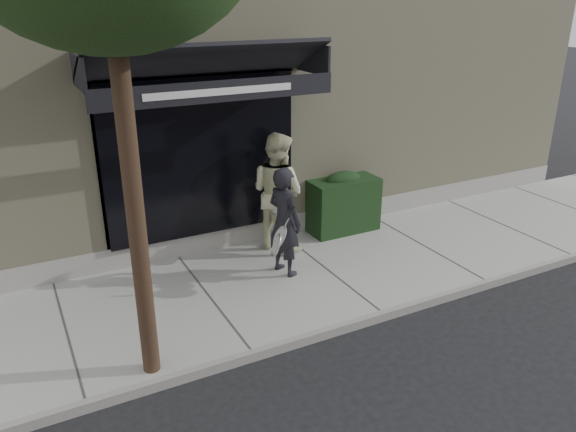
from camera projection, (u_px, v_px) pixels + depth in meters
ground at (325, 274)px, 9.18m from camera, size 80.00×80.00×0.00m
sidewalk at (325, 271)px, 9.16m from camera, size 20.00×3.00×0.12m
curb at (382, 316)px, 7.88m from camera, size 20.00×0.10×0.14m
building_facade at (211, 69)px, 12.25m from camera, size 14.30×8.04×5.64m
hedge at (342, 202)px, 10.44m from camera, size 1.30×0.70×1.14m
pedestrian_front at (284, 222)px, 8.69m from camera, size 0.74×0.94×1.75m
pedestrian_back at (277, 192)px, 9.54m from camera, size 1.11×1.22×2.05m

